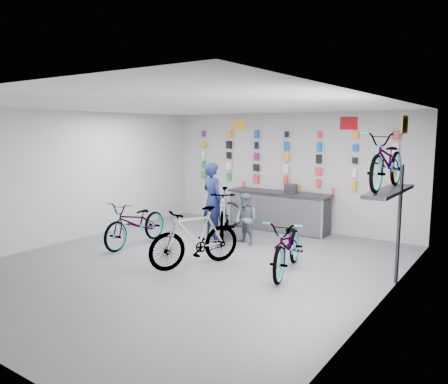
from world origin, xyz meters
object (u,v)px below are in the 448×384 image
Objects in this scene: counter at (278,212)px; clerk at (212,200)px; bike_center at (195,237)px; bike_service at (224,213)px; bike_left at (136,223)px; customer at (246,219)px; bike_right at (288,245)px.

clerk is (-0.90, -1.61, 0.42)m from counter.
bike_center is at bearing 137.64° from clerk.
bike_service reaches higher than bike_center.
clerk reaches higher than counter.
bike_left is 1.07× the size of clerk.
clerk is at bearing -167.96° from customer.
bike_right is at bearing -1.81° from bike_left.
customer reaches higher than counter.
bike_left is 1.00× the size of bike_right.
counter is 1.60m from bike_service.
customer is at bearing 128.90° from bike_right.
bike_center reaches higher than counter.
bike_service is at bearing -116.11° from counter.
bike_left is 1.86m from clerk.
counter is at bearing 32.81° from bike_service.
bike_service is (-0.70, -1.43, 0.11)m from counter.
customer is (-1.68, 1.25, 0.07)m from bike_right.
bike_center is at bearing -99.91° from bike_service.
customer is (0.06, -1.66, 0.09)m from counter.
counter is 1.49× the size of clerk.
bike_service reaches higher than customer.
clerk is 1.57× the size of customer.
customer is at bearing -87.91° from counter.
counter is 3.57m from bike_center.
bike_service reaches higher than bike_right.
clerk reaches higher than customer.
clerk reaches higher than bike_center.
bike_right reaches higher than counter.
clerk is (-0.20, -0.18, 0.31)m from bike_service.
bike_right is at bearing 45.84° from bike_center.
bike_left is 2.08m from bike_center.
bike_right is (3.65, 0.21, -0.00)m from bike_left.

